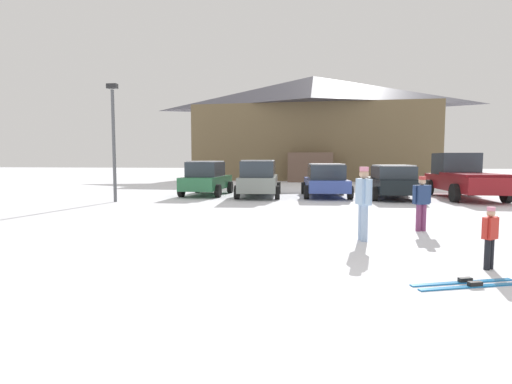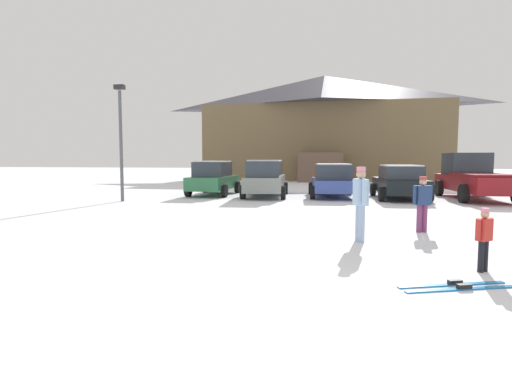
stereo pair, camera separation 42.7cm
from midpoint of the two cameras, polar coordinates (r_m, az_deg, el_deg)
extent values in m
plane|color=white|center=(5.20, -2.80, -15.92)|extent=(160.00, 160.00, 0.00)
cube|color=brown|center=(37.98, 7.76, 6.87)|extent=(21.15, 8.34, 6.65)
pyramid|color=#45444F|center=(38.46, 7.84, 13.98)|extent=(21.76, 8.95, 2.88)
cube|color=brown|center=(33.07, 7.42, 3.52)|extent=(3.63, 1.86, 2.40)
cube|color=#2C7046|center=(20.85, -7.60, 1.35)|extent=(1.74, 4.28, 0.65)
cube|color=#2D3842|center=(20.62, -7.79, 3.24)|extent=(1.52, 2.23, 0.74)
cube|color=white|center=(20.62, -7.80, 4.36)|extent=(1.42, 2.12, 0.06)
cylinder|color=black|center=(22.41, -8.89, 0.74)|extent=(0.22, 0.64, 0.64)
cylinder|color=black|center=(21.91, -4.27, 0.69)|extent=(0.22, 0.64, 0.64)
cylinder|color=black|center=(19.92, -11.24, 0.22)|extent=(0.22, 0.64, 0.64)
cylinder|color=black|center=(19.35, -6.08, 0.16)|extent=(0.22, 0.64, 0.64)
cube|color=gray|center=(19.83, -0.16, 1.30)|extent=(2.10, 4.91, 0.69)
cube|color=#2D3842|center=(19.71, -0.18, 3.36)|extent=(1.81, 3.75, 0.74)
cube|color=white|center=(19.70, -0.19, 4.52)|extent=(1.69, 3.56, 0.06)
cylinder|color=black|center=(21.42, -2.36, 0.61)|extent=(0.27, 0.66, 0.64)
cylinder|color=black|center=(21.28, 2.65, 0.58)|extent=(0.27, 0.66, 0.64)
cylinder|color=black|center=(18.48, -3.41, -0.04)|extent=(0.27, 0.66, 0.64)
cylinder|color=black|center=(18.33, 2.40, -0.07)|extent=(0.27, 0.66, 0.64)
cube|color=#364CA0|center=(19.98, 9.26, 1.08)|extent=(2.23, 4.53, 0.57)
cube|color=#2D3842|center=(19.74, 9.35, 2.86)|extent=(1.83, 2.41, 0.69)
cube|color=white|center=(19.73, 9.36, 3.95)|extent=(1.71, 2.29, 0.06)
cylinder|color=black|center=(21.29, 6.22, 0.56)|extent=(0.27, 0.66, 0.64)
cylinder|color=black|center=(21.46, 11.58, 0.53)|extent=(0.27, 0.66, 0.64)
cylinder|color=black|center=(18.58, 6.57, -0.03)|extent=(0.27, 0.66, 0.64)
cylinder|color=black|center=(18.78, 12.69, -0.07)|extent=(0.27, 0.66, 0.64)
cube|color=black|center=(19.84, 18.20, 0.96)|extent=(2.03, 4.47, 0.62)
cube|color=#2D3842|center=(19.60, 18.37, 2.68)|extent=(1.73, 2.35, 0.58)
cube|color=white|center=(19.59, 18.39, 3.61)|extent=(1.61, 2.23, 0.06)
cylinder|color=black|center=(21.03, 14.75, 0.39)|extent=(0.24, 0.65, 0.64)
cylinder|color=black|center=(21.41, 20.06, 0.33)|extent=(0.24, 0.65, 0.64)
cylinder|color=black|center=(18.34, 15.97, -0.24)|extent=(0.24, 0.65, 0.64)
cylinder|color=black|center=(18.77, 22.01, -0.29)|extent=(0.24, 0.65, 0.64)
cube|color=maroon|center=(20.96, 27.11, 1.19)|extent=(2.11, 5.91, 0.70)
cube|color=#2D3842|center=(22.04, 26.14, 3.65)|extent=(1.82, 1.93, 1.05)
cube|color=maroon|center=(19.99, 28.17, 2.19)|extent=(2.02, 3.28, 0.12)
cylinder|color=black|center=(22.32, 23.00, 0.61)|extent=(0.29, 0.81, 0.80)
cylinder|color=black|center=(22.99, 28.00, 0.55)|extent=(0.29, 0.81, 0.80)
cylinder|color=black|center=(18.98, 25.95, -0.13)|extent=(0.29, 0.81, 0.80)
cylinder|color=black|center=(19.77, 31.67, -0.18)|extent=(0.29, 0.81, 0.80)
cylinder|color=#94AED0|center=(9.36, 13.58, -4.19)|extent=(0.15, 0.15, 0.82)
cylinder|color=#94AED0|center=(9.19, 13.95, -4.36)|extent=(0.15, 0.15, 0.82)
cube|color=#9CBEE3|center=(9.19, 13.85, 0.04)|extent=(0.33, 0.45, 0.58)
cylinder|color=#9CBEE3|center=(9.43, 13.33, 0.26)|extent=(0.11, 0.11, 0.55)
cylinder|color=#9CBEE3|center=(8.95, 14.39, 0.01)|extent=(0.11, 0.11, 0.55)
sphere|color=tan|center=(9.17, 13.90, 2.50)|extent=(0.21, 0.21, 0.21)
cylinder|color=pink|center=(9.16, 13.91, 3.21)|extent=(0.20, 0.20, 0.10)
cylinder|color=black|center=(7.60, 28.75, -7.85)|extent=(0.09, 0.09, 0.51)
cylinder|color=black|center=(7.70, 29.16, -7.71)|extent=(0.09, 0.09, 0.51)
cube|color=red|center=(7.57, 29.09, -4.52)|extent=(0.29, 0.28, 0.36)
cylinder|color=red|center=(7.43, 28.50, -4.59)|extent=(0.07, 0.07, 0.35)
cylinder|color=red|center=(7.71, 29.66, -4.32)|extent=(0.07, 0.07, 0.35)
sphere|color=tan|center=(7.54, 29.16, -2.66)|extent=(0.13, 0.13, 0.13)
cylinder|color=pink|center=(7.53, 29.18, -2.12)|extent=(0.13, 0.13, 0.06)
cylinder|color=#74365F|center=(10.93, 21.16, -3.46)|extent=(0.13, 0.13, 0.69)
cylinder|color=#74365F|center=(11.01, 21.81, -3.41)|extent=(0.13, 0.13, 0.69)
cube|color=navy|center=(10.91, 21.58, -0.36)|extent=(0.39, 0.31, 0.49)
cylinder|color=navy|center=(10.78, 20.64, -0.32)|extent=(0.09, 0.09, 0.46)
cylinder|color=navy|center=(11.03, 22.50, -0.27)|extent=(0.09, 0.09, 0.46)
sphere|color=tan|center=(10.88, 21.63, 1.38)|extent=(0.18, 0.18, 0.18)
cylinder|color=#BC3B39|center=(10.88, 21.64, 1.88)|extent=(0.17, 0.17, 0.08)
cube|color=#196EB3|center=(6.54, 26.79, -11.98)|extent=(1.60, 0.64, 0.02)
cube|color=black|center=(6.56, 27.16, -11.59)|extent=(0.22, 0.14, 0.06)
cube|color=#196EB3|center=(6.69, 25.72, -11.57)|extent=(1.60, 0.64, 0.02)
cube|color=black|center=(6.71, 26.09, -11.18)|extent=(0.22, 0.14, 0.06)
cylinder|color=#515459|center=(18.35, -20.28, 6.13)|extent=(0.14, 0.14, 4.79)
cube|color=#232326|center=(18.60, -20.50, 13.98)|extent=(0.44, 0.24, 0.20)
camera|label=1|loc=(0.21, -91.09, -0.09)|focal=28.00mm
camera|label=2|loc=(0.21, 88.91, 0.09)|focal=28.00mm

